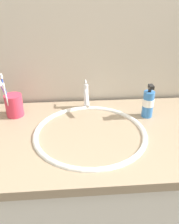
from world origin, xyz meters
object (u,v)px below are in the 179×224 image
(toothbrush_cup, at_px, (14,105))
(toothbrush_blue, at_px, (6,92))
(soap_dispenser, at_px, (148,103))
(toothbrush_purple, at_px, (6,97))
(faucet, at_px, (86,96))
(toothbrush_white, at_px, (7,99))

(toothbrush_cup, xyz_separation_m, toothbrush_blue, (-0.03, 0.01, 0.07))
(soap_dispenser, bearing_deg, toothbrush_blue, 174.21)
(toothbrush_purple, bearing_deg, faucet, 10.99)
(faucet, xyz_separation_m, toothbrush_cup, (-0.36, -0.04, -0.02))
(toothbrush_white, bearing_deg, toothbrush_cup, 67.51)
(toothbrush_cup, height_order, toothbrush_white, toothbrush_white)
(faucet, bearing_deg, toothbrush_cup, -172.96)
(toothbrush_cup, distance_m, toothbrush_blue, 0.07)
(toothbrush_cup, relative_size, soap_dispenser, 0.65)
(toothbrush_purple, xyz_separation_m, soap_dispenser, (0.67, -0.03, -0.04))
(toothbrush_cup, bearing_deg, toothbrush_white, -112.49)
(toothbrush_white, bearing_deg, soap_dispenser, -1.70)
(faucet, xyz_separation_m, toothbrush_white, (-0.37, -0.09, 0.04))
(faucet, bearing_deg, toothbrush_white, -167.02)
(toothbrush_white, xyz_separation_m, toothbrush_purple, (-0.00, 0.01, 0.00))
(toothbrush_white, relative_size, toothbrush_blue, 0.90)
(toothbrush_white, bearing_deg, toothbrush_blue, 105.81)
(faucet, distance_m, toothbrush_white, 0.38)
(toothbrush_white, distance_m, toothbrush_blue, 0.05)
(toothbrush_white, height_order, toothbrush_blue, toothbrush_blue)
(faucet, distance_m, toothbrush_purple, 0.39)
(faucet, relative_size, toothbrush_white, 0.85)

